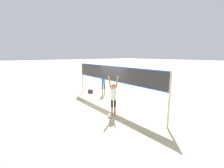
% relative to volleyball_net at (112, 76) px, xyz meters
% --- Properties ---
extents(ground_plane, '(200.00, 200.00, 0.00)m').
position_rel_volleyball_net_xyz_m(ground_plane, '(0.00, 0.00, -1.91)').
color(ground_plane, beige).
extents(volleyball_net, '(8.04, 0.09, 2.54)m').
position_rel_volleyball_net_xyz_m(volleyball_net, '(0.00, 0.00, 0.00)').
color(volleyball_net, beige).
rests_on(volleyball_net, ground_plane).
extents(player_spiker, '(0.28, 0.71, 2.17)m').
position_rel_volleyball_net_xyz_m(player_spiker, '(1.39, -1.02, -0.76)').
color(player_spiker, tan).
rests_on(player_spiker, ground_plane).
extents(player_blocker, '(0.28, 0.71, 2.16)m').
position_rel_volleyball_net_xyz_m(player_blocker, '(-2.34, 0.99, -0.77)').
color(player_blocker, tan).
rests_on(player_blocker, ground_plane).
extents(volleyball, '(0.21, 0.21, 0.21)m').
position_rel_volleyball_net_xyz_m(volleyball, '(1.46, -1.33, -1.80)').
color(volleyball, white).
rests_on(volleyball, ground_plane).
extents(gear_bag, '(0.42, 0.28, 0.29)m').
position_rel_volleyball_net_xyz_m(gear_bag, '(-3.62, 0.53, -1.76)').
color(gear_bag, '#2D2D33').
rests_on(gear_bag, ground_plane).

